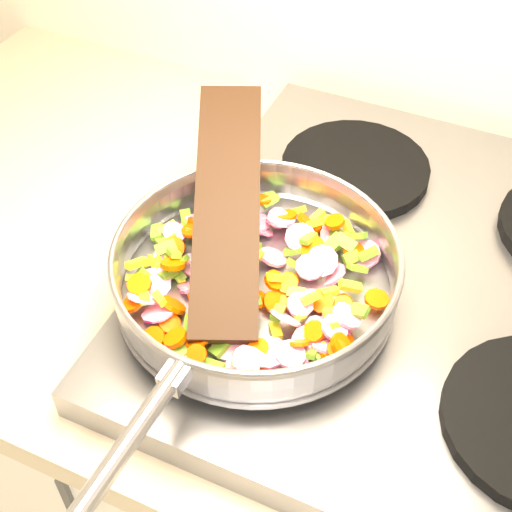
% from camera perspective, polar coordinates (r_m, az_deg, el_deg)
% --- Properties ---
extents(cooktop, '(0.60, 0.60, 0.04)m').
position_cam_1_polar(cooktop, '(0.83, 13.73, -2.75)').
color(cooktop, '#939399').
rests_on(cooktop, counter_top).
extents(grate_fl, '(0.19, 0.19, 0.02)m').
position_cam_1_polar(grate_fl, '(0.74, 0.95, -5.48)').
color(grate_fl, black).
rests_on(grate_fl, cooktop).
extents(grate_bl, '(0.19, 0.19, 0.02)m').
position_cam_1_polar(grate_bl, '(0.93, 7.94, 6.97)').
color(grate_bl, black).
rests_on(grate_bl, cooktop).
extents(saute_pan, '(0.34, 0.51, 0.06)m').
position_cam_1_polar(saute_pan, '(0.74, -0.08, -1.18)').
color(saute_pan, '#9E9EA5').
rests_on(saute_pan, grate_fl).
extents(vegetable_heap, '(0.28, 0.26, 0.05)m').
position_cam_1_polar(vegetable_heap, '(0.75, -0.08, -1.83)').
color(vegetable_heap, '#F34A00').
rests_on(vegetable_heap, saute_pan).
extents(wooden_spatula, '(0.18, 0.29, 0.11)m').
position_cam_1_polar(wooden_spatula, '(0.75, -2.31, 4.09)').
color(wooden_spatula, black).
rests_on(wooden_spatula, saute_pan).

